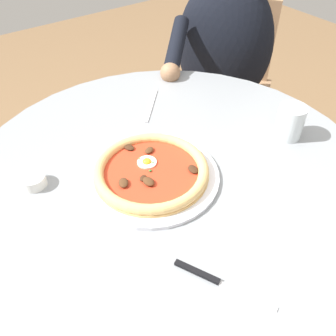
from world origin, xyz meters
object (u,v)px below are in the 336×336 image
at_px(pizza_on_plate, 150,171).
at_px(ramekin_capers, 33,180).
at_px(diner_person, 219,90).
at_px(water_glass, 290,123).
at_px(fork_utensil, 151,105).
at_px(steak_knife, 209,278).
at_px(dining_table, 170,199).
at_px(cafe_chair_diner, 225,77).

relative_size(pizza_on_plate, ramekin_capers, 5.48).
distance_m(pizza_on_plate, diner_person, 0.83).
distance_m(water_glass, fork_utensil, 0.42).
distance_m(water_glass, steak_knife, 0.52).
bearing_deg(pizza_on_plate, fork_utensil, -124.50).
bearing_deg(steak_knife, diner_person, -133.99).
relative_size(water_glass, fork_utensil, 0.66).
relative_size(dining_table, water_glass, 11.22).
bearing_deg(diner_person, water_glass, 64.63).
bearing_deg(steak_knife, dining_table, -113.18).
bearing_deg(cafe_chair_diner, water_glass, 59.31).
bearing_deg(diner_person, cafe_chair_diner, -143.56).
height_order(water_glass, fork_utensil, water_glass).
bearing_deg(steak_knife, pizza_on_plate, -102.76).
height_order(fork_utensil, diner_person, diner_person).
xyz_separation_m(steak_knife, cafe_chair_diner, (-0.84, -0.84, -0.21)).
xyz_separation_m(steak_knife, fork_utensil, (-0.25, -0.56, -0.00)).
bearing_deg(pizza_on_plate, diner_person, -145.53).
xyz_separation_m(water_glass, cafe_chair_diner, (-0.37, -0.62, -0.25)).
height_order(ramekin_capers, cafe_chair_diner, cafe_chair_diner).
relative_size(ramekin_capers, diner_person, 0.05).
xyz_separation_m(water_glass, steak_knife, (0.47, 0.21, -0.04)).
height_order(water_glass, steak_knife, water_glass).
height_order(fork_utensil, cafe_chair_diner, cafe_chair_diner).
height_order(dining_table, fork_utensil, fork_utensil).
relative_size(pizza_on_plate, water_glass, 3.58).
height_order(dining_table, pizza_on_plate, pizza_on_plate).
bearing_deg(diner_person, steak_knife, 46.01).
bearing_deg(cafe_chair_diner, fork_utensil, 24.76).
relative_size(dining_table, ramekin_capers, 17.18).
bearing_deg(dining_table, ramekin_capers, -25.34).
relative_size(steak_knife, ramekin_capers, 3.09).
xyz_separation_m(diner_person, cafe_chair_diner, (-0.11, -0.08, -0.01)).
xyz_separation_m(pizza_on_plate, cafe_chair_diner, (-0.77, -0.54, -0.22)).
relative_size(steak_knife, diner_person, 0.16).
bearing_deg(cafe_chair_diner, dining_table, 37.13).
xyz_separation_m(pizza_on_plate, fork_utensil, (-0.18, -0.26, -0.02)).
bearing_deg(ramekin_capers, steak_knife, 111.78).
height_order(diner_person, cafe_chair_diner, diner_person).
distance_m(fork_utensil, cafe_chair_diner, 0.68).
relative_size(steak_knife, fork_utensil, 1.34).
xyz_separation_m(dining_table, steak_knife, (0.13, 0.30, 0.12)).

